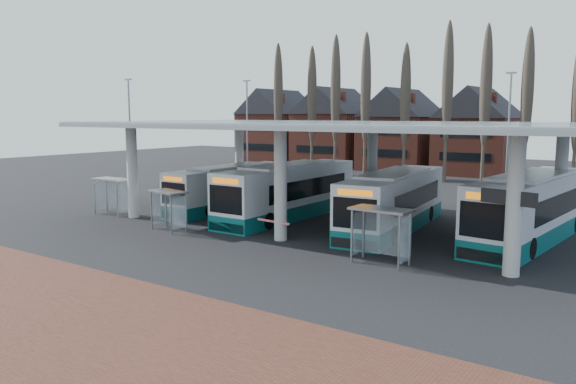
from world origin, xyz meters
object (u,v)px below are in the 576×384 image
Objects in this scene: bus_0 at (232,188)px; shelter_0 at (113,188)px; shelter_2 at (382,223)px; bus_2 at (394,202)px; bus_1 at (289,192)px; shelter_1 at (170,201)px; bus_3 at (532,209)px.

bus_0 is 8.23m from shelter_0.
shelter_2 is at bearing -26.33° from bus_0.
bus_0 is at bearing 173.09° from bus_2.
bus_2 is at bearing 112.29° from shelter_2.
shelter_1 is at bearing -114.70° from bus_1.
bus_0 reaches higher than shelter_0.
bus_0 is 0.90× the size of bus_2.
shelter_2 is (13.52, 0.25, 0.16)m from shelter_1.
shelter_0 is at bearing 179.10° from shelter_1.
bus_0 is 0.85× the size of bus_3.
shelter_0 is (-10.57, -5.94, 0.12)m from bus_1.
shelter_0 is (-17.95, -6.22, 0.17)m from bus_2.
shelter_2 reaches higher than shelter_1.
bus_0 is 0.89× the size of bus_1.
bus_1 is 12.13m from shelter_0.
shelter_0 is at bearing -166.99° from bus_2.
shelter_0 reaches higher than shelter_1.
bus_2 is 4.63× the size of shelter_1.
bus_2 reaches higher than shelter_0.
shelter_1 is at bearing -15.00° from shelter_0.
bus_3 is 4.90× the size of shelter_1.
bus_0 is at bearing 115.73° from shelter_1.
bus_0 is at bearing 155.67° from shelter_2.
shelter_1 is at bearing -176.89° from shelter_2.
bus_1 is at bearing -4.79° from bus_0.
bus_2 reaches higher than shelter_2.
bus_0 is 8.23m from shelter_1.
bus_3 is at bearing 3.66° from bus_0.
bus_0 reaches higher than shelter_2.
shelter_1 is at bearing -150.17° from bus_2.
shelter_0 is at bearing -151.23° from bus_1.
shelter_0 is (-25.33, -7.68, 0.07)m from bus_3.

